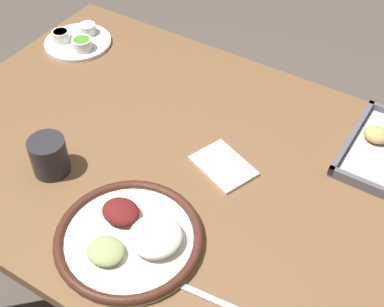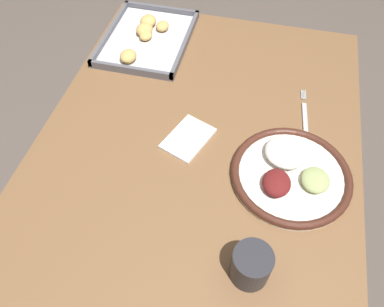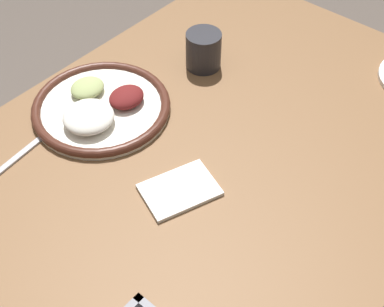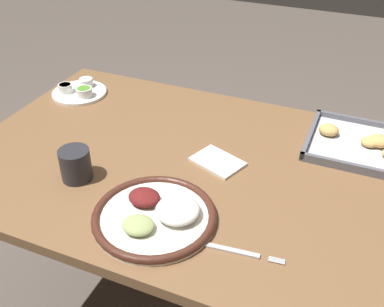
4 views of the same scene
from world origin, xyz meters
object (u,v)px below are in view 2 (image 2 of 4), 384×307
baking_tray (147,37)px  napkin (188,138)px  fork (305,119)px  drinking_cup (251,265)px  dinner_plate (291,173)px

baking_tray → napkin: size_ratio=2.16×
fork → baking_tray: 0.57m
drinking_cup → dinner_plate: bearing=-13.4°
drinking_cup → napkin: size_ratio=0.54×
baking_tray → drinking_cup: size_ratio=4.01×
dinner_plate → baking_tray: 0.65m
dinner_plate → baking_tray: bearing=49.4°
fork → drinking_cup: drinking_cup is taller
dinner_plate → fork: bearing=-7.5°
dinner_plate → drinking_cup: bearing=166.6°
napkin → dinner_plate: bearing=-101.3°
dinner_plate → napkin: bearing=78.7°
baking_tray → napkin: baking_tray is taller
baking_tray → drinking_cup: drinking_cup is taller
drinking_cup → fork: bearing=-10.9°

